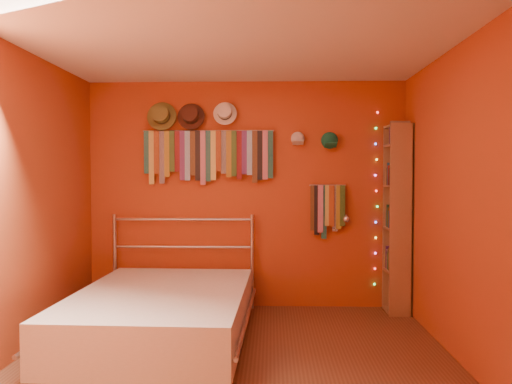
# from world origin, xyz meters

# --- Properties ---
(ground) EXTENTS (3.50, 3.50, 0.00)m
(ground) POSITION_xyz_m (0.00, 0.00, 0.00)
(ground) COLOR brown
(ground) RESTS_ON ground
(back_wall) EXTENTS (3.50, 0.02, 2.50)m
(back_wall) POSITION_xyz_m (0.00, 1.75, 1.25)
(back_wall) COLOR maroon
(back_wall) RESTS_ON ground
(right_wall) EXTENTS (0.02, 3.50, 2.50)m
(right_wall) POSITION_xyz_m (1.75, 0.00, 1.25)
(right_wall) COLOR maroon
(right_wall) RESTS_ON ground
(left_wall) EXTENTS (0.02, 3.50, 2.50)m
(left_wall) POSITION_xyz_m (-1.75, 0.00, 1.25)
(left_wall) COLOR maroon
(left_wall) RESTS_ON ground
(ceiling) EXTENTS (3.50, 3.50, 0.02)m
(ceiling) POSITION_xyz_m (0.00, 0.00, 2.50)
(ceiling) COLOR white
(ceiling) RESTS_ON back_wall
(tie_rack) EXTENTS (1.45, 0.03, 0.60)m
(tie_rack) POSITION_xyz_m (-0.41, 1.68, 1.70)
(tie_rack) COLOR #B1B2B6
(tie_rack) RESTS_ON back_wall
(small_tie_rack) EXTENTS (0.40, 0.03, 0.60)m
(small_tie_rack) POSITION_xyz_m (0.89, 1.68, 1.11)
(small_tie_rack) COLOR #B1B2B6
(small_tie_rack) RESTS_ON back_wall
(fedora_olive) EXTENTS (0.32, 0.18, 0.32)m
(fedora_olive) POSITION_xyz_m (-0.93, 1.65, 2.12)
(fedora_olive) COLOR brown
(fedora_olive) RESTS_ON back_wall
(fedora_brown) EXTENTS (0.30, 0.16, 0.29)m
(fedora_brown) POSITION_xyz_m (-0.60, 1.65, 2.12)
(fedora_brown) COLOR #401F16
(fedora_brown) RESTS_ON back_wall
(fedora_white) EXTENTS (0.26, 0.14, 0.25)m
(fedora_white) POSITION_xyz_m (-0.23, 1.66, 2.15)
(fedora_white) COLOR white
(fedora_white) RESTS_ON back_wall
(cap_white) EXTENTS (0.16, 0.20, 0.16)m
(cap_white) POSITION_xyz_m (0.57, 1.70, 1.87)
(cap_white) COLOR silver
(cap_white) RESTS_ON back_wall
(cap_green) EXTENTS (0.18, 0.23, 0.18)m
(cap_green) POSITION_xyz_m (0.92, 1.70, 1.84)
(cap_green) COLOR #176747
(cap_green) RESTS_ON back_wall
(fairy_lights) EXTENTS (0.05, 0.02, 1.91)m
(fairy_lights) POSITION_xyz_m (1.43, 1.71, 1.21)
(fairy_lights) COLOR #FF3333
(fairy_lights) RESTS_ON back_wall
(reading_lamp) EXTENTS (0.07, 0.29, 0.09)m
(reading_lamp) POSITION_xyz_m (1.07, 1.52, 1.00)
(reading_lamp) COLOR #B1B2B6
(reading_lamp) RESTS_ON back_wall
(bookshelf) EXTENTS (0.25, 0.34, 2.00)m
(bookshelf) POSITION_xyz_m (1.66, 1.53, 1.02)
(bookshelf) COLOR #936142
(bookshelf) RESTS_ON ground
(bed) EXTENTS (1.61, 2.16, 1.03)m
(bed) POSITION_xyz_m (-0.69, 0.57, 0.24)
(bed) COLOR #B1B2B6
(bed) RESTS_ON ground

